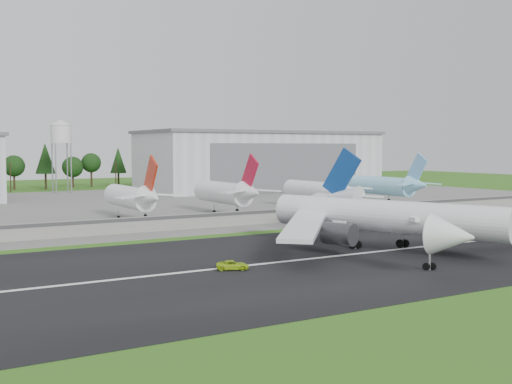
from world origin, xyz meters
TOP-DOWN VIEW (x-y plane):
  - ground at (0.00, 0.00)m, footprint 600.00×600.00m
  - runway at (0.00, 10.00)m, footprint 320.00×60.00m
  - runway_centerline at (0.00, 10.00)m, footprint 220.00×1.00m
  - apron at (0.00, 120.00)m, footprint 320.00×150.00m
  - blast_fence at (0.00, 54.99)m, footprint 240.00×0.61m
  - hangar_east at (75.00, 164.92)m, footprint 102.00×47.00m
  - water_tower at (-5.00, 185.00)m, footprint 8.40×8.40m
  - utility_poles at (0.00, 200.00)m, footprint 230.00×3.00m
  - treeline at (0.00, 215.00)m, footprint 320.00×16.00m
  - main_airliner at (8.76, 9.59)m, footprint 53.59×57.37m
  - ground_vehicle at (-22.56, 8.23)m, footprint 5.41×4.08m
  - parked_jet_red_a at (-13.56, 76.55)m, footprint 7.36×31.29m
  - parked_jet_red_b at (12.88, 76.57)m, footprint 7.36×31.29m
  - parked_jet_navy at (43.12, 76.52)m, footprint 7.36×31.29m
  - parked_jet_skyblue at (72.12, 81.57)m, footprint 7.36×37.29m

SIDE VIEW (x-z plane):
  - ground at x=0.00m, z-range 0.00..0.00m
  - utility_poles at x=0.00m, z-range -6.00..6.00m
  - treeline at x=0.00m, z-range -11.00..11.00m
  - runway at x=0.00m, z-range 0.00..0.10m
  - apron at x=0.00m, z-range 0.00..0.10m
  - runway_centerline at x=0.00m, z-range 0.10..0.12m
  - ground_vehicle at x=-22.56m, z-range 0.10..1.47m
  - blast_fence at x=0.00m, z-range 0.06..3.56m
  - main_airliner at x=8.76m, z-range -4.19..13.98m
  - parked_jet_navy at x=43.12m, z-range -2.27..14.19m
  - parked_jet_red_a at x=-13.56m, z-range -2.21..14.37m
  - parked_jet_skyblue at x=72.12m, z-range -2.18..14.57m
  - parked_jet_red_b at x=12.88m, z-range -2.13..14.64m
  - hangar_east at x=75.00m, z-range 0.03..25.23m
  - water_tower at x=-5.00m, z-range 9.85..39.25m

